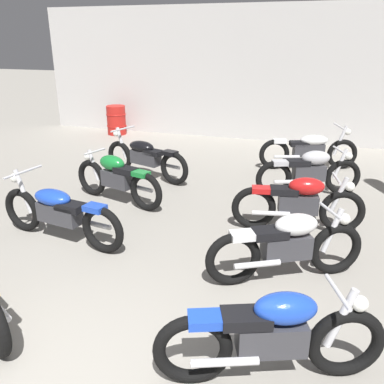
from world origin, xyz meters
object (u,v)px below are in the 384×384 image
(motorcycle_right_row_2, at_px, (299,202))
(motorcycle_right_row_4, at_px, (309,149))
(motorcycle_right_row_1, at_px, (287,245))
(motorcycle_right_row_3, at_px, (310,171))
(motorcycle_right_row_0, at_px, (272,335))
(oil_drum, at_px, (116,120))
(motorcycle_left_row_1, at_px, (59,212))
(motorcycle_left_row_2, at_px, (117,178))
(motorcycle_left_row_3, at_px, (145,157))

(motorcycle_right_row_2, relative_size, motorcycle_right_row_4, 0.93)
(motorcycle_right_row_1, height_order, motorcycle_right_row_3, same)
(motorcycle_right_row_0, height_order, oil_drum, motorcycle_right_row_0)
(motorcycle_left_row_1, distance_m, motorcycle_right_row_3, 4.43)
(motorcycle_left_row_1, relative_size, motorcycle_right_row_1, 1.22)
(motorcycle_left_row_2, bearing_deg, oil_drum, 118.15)
(motorcycle_right_row_0, distance_m, motorcycle_right_row_3, 4.63)
(motorcycle_left_row_3, bearing_deg, oil_drum, 125.87)
(motorcycle_left_row_2, relative_size, motorcycle_left_row_3, 0.92)
(motorcycle_right_row_0, xyz_separation_m, oil_drum, (-5.77, 8.12, -0.03))
(motorcycle_right_row_4, height_order, oil_drum, motorcycle_right_row_4)
(motorcycle_right_row_4, bearing_deg, motorcycle_right_row_3, -86.62)
(motorcycle_left_row_1, bearing_deg, motorcycle_right_row_1, -0.16)
(motorcycle_right_row_1, bearing_deg, motorcycle_right_row_0, -88.28)
(motorcycle_right_row_3, bearing_deg, motorcycle_left_row_1, -137.41)
(motorcycle_left_row_1, bearing_deg, motorcycle_right_row_0, -26.92)
(motorcycle_right_row_4, bearing_deg, motorcycle_left_row_1, -124.12)
(motorcycle_left_row_2, xyz_separation_m, motorcycle_right_row_0, (3.14, -3.21, 0.00))
(motorcycle_right_row_0, relative_size, motorcycle_right_row_3, 1.00)
(motorcycle_left_row_2, relative_size, motorcycle_right_row_0, 1.03)
(motorcycle_left_row_1, xyz_separation_m, motorcycle_right_row_1, (3.17, -0.01, 0.01))
(motorcycle_left_row_3, bearing_deg, motorcycle_right_row_4, 27.76)
(motorcycle_left_row_2, bearing_deg, motorcycle_left_row_1, -92.80)
(motorcycle_right_row_0, relative_size, motorcycle_right_row_1, 1.05)
(motorcycle_right_row_1, relative_size, motorcycle_right_row_2, 0.91)
(motorcycle_left_row_3, height_order, motorcycle_right_row_3, motorcycle_left_row_3)
(motorcycle_right_row_0, xyz_separation_m, motorcycle_right_row_3, (0.04, 4.63, 0.00))
(motorcycle_right_row_2, bearing_deg, motorcycle_right_row_4, 90.54)
(oil_drum, bearing_deg, motorcycle_right_row_2, -41.50)
(motorcycle_right_row_4, bearing_deg, oil_drum, 162.36)
(motorcycle_right_row_0, height_order, motorcycle_right_row_2, same)
(motorcycle_right_row_1, bearing_deg, motorcycle_left_row_2, 152.88)
(motorcycle_left_row_1, bearing_deg, motorcycle_right_row_4, 55.88)
(motorcycle_right_row_3, bearing_deg, motorcycle_left_row_2, -155.94)
(motorcycle_right_row_2, xyz_separation_m, oil_drum, (-5.74, 5.08, -0.03))
(motorcycle_left_row_1, height_order, motorcycle_left_row_2, motorcycle_left_row_1)
(motorcycle_left_row_1, xyz_separation_m, motorcycle_left_row_3, (-0.02, 2.99, 0.00))
(motorcycle_left_row_1, distance_m, motorcycle_left_row_3, 2.99)
(motorcycle_right_row_4, relative_size, oil_drum, 2.46)
(motorcycle_left_row_3, xyz_separation_m, motorcycle_right_row_2, (3.22, -1.59, 0.01))
(motorcycle_right_row_2, height_order, motorcycle_right_row_4, motorcycle_right_row_4)
(motorcycle_left_row_2, relative_size, motorcycle_right_row_1, 1.08)
(motorcycle_left_row_1, bearing_deg, motorcycle_right_row_2, 23.74)
(motorcycle_left_row_3, height_order, motorcycle_right_row_4, same)
(motorcycle_right_row_4, bearing_deg, motorcycle_left_row_2, -134.94)
(motorcycle_left_row_1, relative_size, motorcycle_right_row_2, 1.11)
(motorcycle_left_row_1, height_order, oil_drum, motorcycle_left_row_1)
(motorcycle_left_row_1, relative_size, motorcycle_right_row_0, 1.16)
(motorcycle_right_row_1, distance_m, oil_drum, 8.65)
(motorcycle_left_row_1, relative_size, motorcycle_left_row_3, 1.03)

